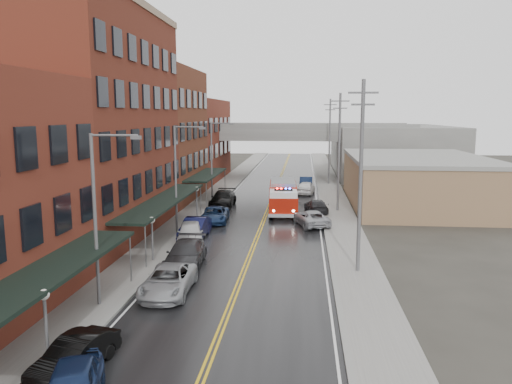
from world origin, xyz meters
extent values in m
cube|color=black|center=(0.00, 30.00, 0.01)|extent=(11.00, 160.00, 0.02)
cube|color=slate|center=(-7.30, 30.00, 0.07)|extent=(3.00, 160.00, 0.15)
cube|color=slate|center=(7.30, 30.00, 0.07)|extent=(3.00, 160.00, 0.15)
cube|color=gray|center=(-5.65, 30.00, 0.07)|extent=(0.30, 160.00, 0.15)
cube|color=gray|center=(5.65, 30.00, 0.07)|extent=(0.30, 160.00, 0.15)
cube|color=#5E2719|center=(-13.30, 23.00, 9.00)|extent=(9.00, 20.00, 18.00)
cube|color=brown|center=(-13.30, 40.50, 7.50)|extent=(9.00, 15.00, 15.00)
cube|color=maroon|center=(-13.30, 58.00, 6.00)|extent=(9.00, 20.00, 12.00)
cube|color=#90714D|center=(16.00, 40.00, 2.50)|extent=(14.00, 22.00, 5.00)
cube|color=slate|center=(18.00, 70.00, 4.00)|extent=(18.00, 30.00, 8.00)
cube|color=black|center=(-7.50, 4.00, 3.00)|extent=(2.60, 16.00, 0.18)
cylinder|color=slate|center=(-6.35, 11.60, 1.50)|extent=(0.10, 0.10, 3.00)
cube|color=black|center=(-7.50, 23.00, 3.00)|extent=(2.60, 18.00, 0.18)
cylinder|color=slate|center=(-6.35, 14.40, 1.50)|extent=(0.10, 0.10, 3.00)
cylinder|color=slate|center=(-6.35, 31.60, 1.50)|extent=(0.10, 0.10, 3.00)
cube|color=black|center=(-7.50, 40.50, 3.00)|extent=(2.60, 13.00, 0.18)
cylinder|color=slate|center=(-6.35, 34.40, 1.50)|extent=(0.10, 0.10, 3.00)
cylinder|color=slate|center=(-6.35, 46.60, 1.50)|extent=(0.10, 0.10, 3.00)
cylinder|color=#59595B|center=(-6.40, 2.00, 1.40)|extent=(0.14, 0.14, 2.80)
sphere|color=silver|center=(-6.40, 2.00, 2.90)|extent=(0.44, 0.44, 0.44)
cylinder|color=#59595B|center=(-6.40, 16.00, 1.40)|extent=(0.14, 0.14, 2.80)
sphere|color=silver|center=(-6.40, 16.00, 2.90)|extent=(0.44, 0.44, 0.44)
cylinder|color=#59595B|center=(-6.40, 30.00, 1.40)|extent=(0.14, 0.14, 2.80)
sphere|color=silver|center=(-6.40, 30.00, 2.90)|extent=(0.44, 0.44, 0.44)
cylinder|color=#59595B|center=(-6.80, 8.00, 4.50)|extent=(0.18, 0.18, 9.00)
cylinder|color=#59595B|center=(-5.60, 8.00, 8.90)|extent=(2.40, 0.12, 0.12)
cube|color=#59595B|center=(-4.50, 8.00, 8.80)|extent=(0.50, 0.22, 0.18)
cylinder|color=#59595B|center=(-6.80, 24.00, 4.50)|extent=(0.18, 0.18, 9.00)
cylinder|color=#59595B|center=(-5.60, 24.00, 8.90)|extent=(2.40, 0.12, 0.12)
cube|color=#59595B|center=(-4.50, 24.00, 8.80)|extent=(0.50, 0.22, 0.18)
cylinder|color=#59595B|center=(-6.80, 40.00, 4.50)|extent=(0.18, 0.18, 9.00)
cylinder|color=#59595B|center=(-5.60, 40.00, 8.90)|extent=(2.40, 0.12, 0.12)
cube|color=#59595B|center=(-4.50, 40.00, 8.80)|extent=(0.50, 0.22, 0.18)
cylinder|color=#59595B|center=(7.20, 15.00, 6.00)|extent=(0.24, 0.24, 12.00)
cube|color=#59595B|center=(7.20, 15.00, 11.20)|extent=(1.80, 0.12, 0.12)
cube|color=#59595B|center=(7.20, 15.00, 10.50)|extent=(1.40, 0.12, 0.12)
cylinder|color=#59595B|center=(7.20, 35.00, 6.00)|extent=(0.24, 0.24, 12.00)
cube|color=#59595B|center=(7.20, 35.00, 11.20)|extent=(1.80, 0.12, 0.12)
cube|color=#59595B|center=(7.20, 35.00, 10.50)|extent=(1.40, 0.12, 0.12)
cylinder|color=#59595B|center=(7.20, 55.00, 6.00)|extent=(0.24, 0.24, 12.00)
cube|color=#59595B|center=(7.20, 55.00, 11.20)|extent=(1.80, 0.12, 0.12)
cube|color=#59595B|center=(7.20, 55.00, 10.50)|extent=(1.40, 0.12, 0.12)
cube|color=slate|center=(0.00, 62.00, 6.75)|extent=(40.00, 10.00, 1.50)
cube|color=slate|center=(-11.00, 62.00, 3.00)|extent=(1.60, 8.00, 6.00)
cube|color=slate|center=(11.00, 62.00, 3.00)|extent=(1.60, 8.00, 6.00)
cube|color=#8F1306|center=(1.56, 35.27, 1.68)|extent=(3.04, 6.11, 2.28)
cube|color=#8F1306|center=(1.80, 31.04, 1.36)|extent=(2.87, 2.97, 1.63)
cube|color=silver|center=(1.80, 31.04, 2.44)|extent=(2.72, 2.75, 0.54)
cube|color=black|center=(1.78, 31.26, 1.68)|extent=(2.83, 1.89, 0.87)
cube|color=slate|center=(1.56, 35.27, 2.99)|extent=(2.75, 5.67, 0.33)
cube|color=black|center=(1.80, 31.04, 2.80)|extent=(1.75, 0.40, 0.15)
sphere|color=#FF0C0C|center=(1.20, 31.01, 2.89)|extent=(0.22, 0.22, 0.22)
sphere|color=#1933FF|center=(2.39, 31.07, 2.89)|extent=(0.22, 0.22, 0.22)
cylinder|color=black|center=(0.61, 30.87, 0.54)|extent=(1.11, 0.44, 1.09)
cylinder|color=black|center=(2.99, 31.00, 0.54)|extent=(1.11, 0.44, 1.09)
cylinder|color=black|center=(0.40, 34.66, 0.54)|extent=(1.11, 0.44, 1.09)
cylinder|color=black|center=(2.78, 34.79, 0.54)|extent=(1.11, 0.44, 1.09)
cylinder|color=black|center=(0.24, 37.37, 0.54)|extent=(1.11, 0.44, 1.09)
cylinder|color=black|center=(2.63, 37.50, 0.54)|extent=(1.11, 0.44, 1.09)
imported|color=black|center=(-5.00, 1.44, 0.70)|extent=(2.36, 4.44, 1.39)
imported|color=#94979B|center=(-3.71, 10.20, 0.75)|extent=(2.62, 5.44, 1.50)
imported|color=#2B2B2E|center=(-3.96, 15.26, 0.81)|extent=(2.56, 5.71, 1.63)
imported|color=silver|center=(-5.00, 21.20, 0.83)|extent=(2.85, 5.18, 1.67)
imported|color=#0E1033|center=(-5.00, 22.80, 0.81)|extent=(1.90, 4.99, 1.62)
imported|color=#13264A|center=(-4.45, 28.80, 0.71)|extent=(2.69, 5.23, 1.41)
imported|color=black|center=(-5.00, 36.81, 0.84)|extent=(2.45, 5.81, 1.67)
imported|color=#9C9DA3|center=(4.43, 28.20, 0.71)|extent=(3.68, 5.55, 1.42)
imported|color=black|center=(5.00, 34.20, 0.69)|extent=(2.61, 4.99, 1.38)
imported|color=white|center=(4.00, 46.20, 0.81)|extent=(2.50, 4.98, 1.63)
imported|color=#0E1932|center=(4.00, 51.33, 0.80)|extent=(1.76, 4.86, 1.59)
camera|label=1|loc=(3.76, -15.87, 9.95)|focal=35.00mm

